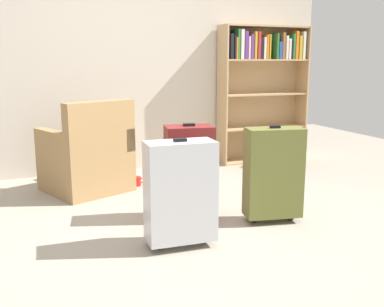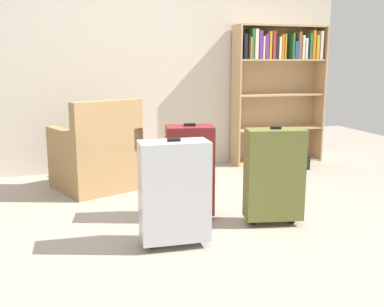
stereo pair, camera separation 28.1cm
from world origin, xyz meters
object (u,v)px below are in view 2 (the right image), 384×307
at_px(bookshelf, 278,80).
at_px(suitcase_dark_red, 190,170).
at_px(storage_box, 289,161).
at_px(armchair, 97,158).
at_px(mug, 146,180).
at_px(suitcase_olive, 274,174).
at_px(suitcase_silver, 174,191).

height_order(bookshelf, suitcase_dark_red, bookshelf).
bearing_deg(storage_box, armchair, -175.29).
bearing_deg(bookshelf, mug, -161.26).
bearing_deg(suitcase_dark_red, storage_box, 38.26).
distance_m(bookshelf, armchair, 2.46).
xyz_separation_m(suitcase_dark_red, suitcase_olive, (0.59, -0.32, -0.00)).
relative_size(mug, suitcase_silver, 0.16).
bearing_deg(armchair, suitcase_dark_red, -59.62).
bearing_deg(storage_box, suitcase_olive, -122.84).
distance_m(suitcase_silver, suitcase_dark_red, 0.57).
bearing_deg(armchair, storage_box, 4.71).
bearing_deg(bookshelf, armchair, -165.01).
height_order(armchair, suitcase_silver, armchair).
distance_m(bookshelf, storage_box, 1.03).
distance_m(mug, suitcase_silver, 1.64).
xyz_separation_m(bookshelf, storage_box, (-0.03, -0.42, -0.93)).
distance_m(bookshelf, suitcase_silver, 2.98).
relative_size(bookshelf, suitcase_silver, 2.21).
xyz_separation_m(bookshelf, suitcase_olive, (-1.05, -2.01, -0.63)).
distance_m(mug, suitcase_olive, 1.63).
xyz_separation_m(bookshelf, mug, (-1.79, -0.61, -0.98)).
relative_size(storage_box, suitcase_silver, 0.57).
distance_m(storage_box, suitcase_olive, 1.92).
xyz_separation_m(armchair, suitcase_dark_red, (0.64, -1.09, 0.09)).
bearing_deg(suitcase_silver, bookshelf, 49.19).
relative_size(bookshelf, armchair, 1.84).
xyz_separation_m(armchair, suitcase_silver, (0.38, -1.59, 0.08)).
bearing_deg(suitcase_silver, suitcase_olive, 12.62).
bearing_deg(mug, suitcase_silver, -94.13).
bearing_deg(suitcase_olive, suitcase_silver, -167.38).
xyz_separation_m(bookshelf, suitcase_dark_red, (-1.64, -1.70, -0.63)).
relative_size(mug, suitcase_dark_red, 0.15).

